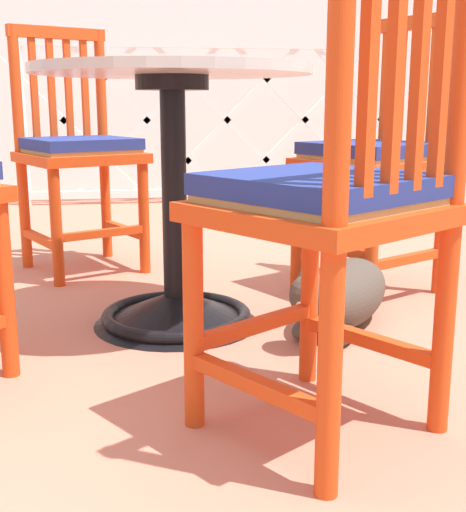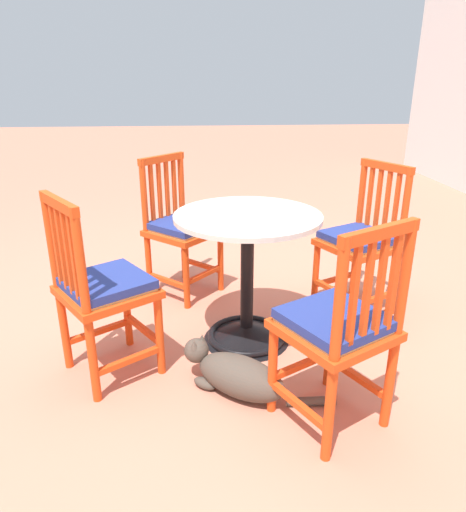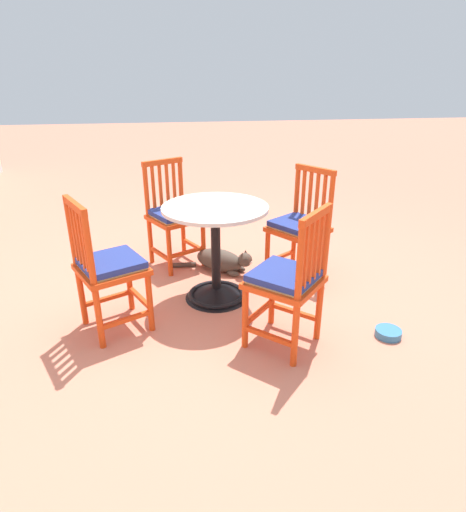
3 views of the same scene
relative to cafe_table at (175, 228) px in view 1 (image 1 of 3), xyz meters
The scene contains 7 objects.
ground_plane 0.37m from the cafe_table, 112.06° to the right, with size 24.00×24.00×0.00m, color #C6755B.
lattice_fence_panel 2.56m from the cafe_table, 79.09° to the left, with size 3.00×0.06×1.05m.
cafe_table is the anchor object (origin of this frame).
orange_chair_near_fence 0.77m from the cafe_table, 70.87° to the right, with size 0.56×0.56×0.91m.
orange_chair_facing_out 0.76m from the cafe_table, 22.68° to the left, with size 0.54×0.54×0.91m.
orange_chair_by_planter 0.81m from the cafe_table, 113.67° to the left, with size 0.54×0.54×0.91m.
tabby_cat 0.51m from the cafe_table, 13.33° to the right, with size 0.42×0.69×0.23m.
Camera 1 is at (-0.01, -1.68, 0.63)m, focal length 47.73 mm.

